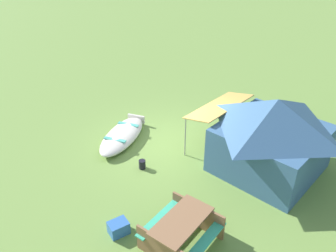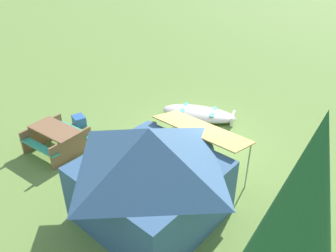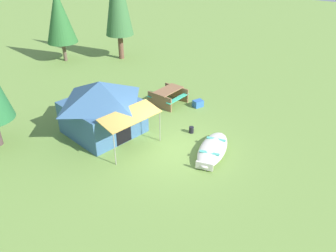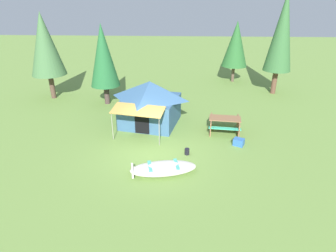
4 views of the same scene
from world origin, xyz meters
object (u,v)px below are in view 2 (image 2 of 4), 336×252
at_px(canvas_cabin_tent, 151,173).
at_px(cooler_box, 79,121).
at_px(beached_rowboat, 199,113).
at_px(picnic_table, 56,137).
at_px(fuel_can, 154,127).

bearing_deg(canvas_cabin_tent, cooler_box, -27.96).
xyz_separation_m(beached_rowboat, canvas_cabin_tent, (-1.01, 4.85, 1.04)).
xyz_separation_m(picnic_table, fuel_can, (-1.97, -2.47, -0.34)).
height_order(canvas_cabin_tent, picnic_table, canvas_cabin_tent).
relative_size(beached_rowboat, fuel_can, 9.71).
height_order(beached_rowboat, cooler_box, beached_rowboat).
relative_size(beached_rowboat, canvas_cabin_tent, 0.64).
xyz_separation_m(canvas_cabin_tent, fuel_can, (1.99, -3.34, -1.10)).
bearing_deg(cooler_box, picnic_table, 108.53).
height_order(beached_rowboat, fuel_can, beached_rowboat).
height_order(beached_rowboat, picnic_table, picnic_table).
distance_m(beached_rowboat, fuel_can, 1.80).
height_order(canvas_cabin_tent, cooler_box, canvas_cabin_tent).
distance_m(canvas_cabin_tent, fuel_can, 4.04).
bearing_deg(picnic_table, cooler_box, -71.47).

